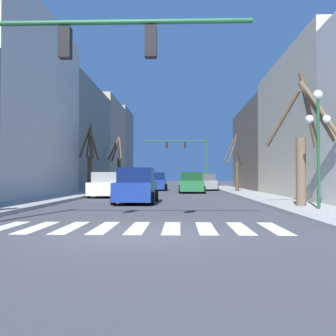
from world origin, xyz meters
TOP-DOWN VIEW (x-y plane):
  - ground_plane at (0.00, 0.00)m, footprint 240.00×240.00m
  - building_row_left at (-10.52, 31.02)m, footprint 6.00×68.93m
  - building_row_right at (10.52, 16.50)m, footprint 6.00×44.72m
  - crosswalk_stripes at (-0.00, 1.26)m, footprint 7.65×2.60m
  - traffic_signal_near at (-2.32, 1.27)m, footprint 7.82×0.28m
  - traffic_signal_far at (2.22, 44.09)m, footprint 8.39×0.28m
  - street_lamp_right_corner at (6.33, 5.78)m, footprint 0.95×0.36m
  - car_parked_right_mid at (-1.30, 29.88)m, footprint 2.18×4.31m
  - car_parked_right_far at (3.81, 30.39)m, footprint 2.00×4.26m
  - car_parked_right_near at (-3.76, 17.13)m, footprint 2.10×4.71m
  - car_at_intersection at (2.07, 23.97)m, footprint 2.17×4.11m
  - car_parked_left_mid at (-1.14, 11.01)m, footprint 2.09×4.67m
  - street_tree_right_far at (6.31, 7.41)m, footprint 2.57×2.68m
  - street_tree_right_mid at (-5.95, 35.43)m, footprint 1.85×2.90m
  - street_tree_left_near at (-6.29, 22.84)m, footprint 1.99×3.39m
  - street_tree_left_mid at (5.85, 24.42)m, footprint 1.80×2.02m

SIDE VIEW (x-z plane):
  - ground_plane at x=0.00m, z-range 0.00..0.00m
  - crosswalk_stripes at x=0.00m, z-range 0.00..0.01m
  - car_parked_right_near at x=-3.76m, z-range -0.05..1.61m
  - car_parked_right_far at x=3.81m, z-range -0.06..1.61m
  - car_at_intersection at x=2.07m, z-range -0.06..1.68m
  - car_parked_right_mid at x=-1.30m, z-range -0.07..1.72m
  - car_parked_left_mid at x=-1.14m, z-range -0.07..1.74m
  - street_tree_left_mid at x=5.85m, z-range -0.31..4.61m
  - street_tree_left_near at x=-6.29m, z-range -0.12..5.54m
  - street_tree_right_far at x=6.31m, z-range 0.03..5.65m
  - street_tree_right_mid at x=-5.95m, z-range 0.05..5.92m
  - street_lamp_right_corner at x=6.33m, z-range 1.07..5.56m
  - building_row_right at x=10.52m, z-range -0.23..8.76m
  - traffic_signal_near at x=-2.32m, z-range 1.40..7.32m
  - traffic_signal_far at x=2.22m, z-range 1.57..8.20m
  - building_row_left at x=-10.52m, z-range -0.72..11.97m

